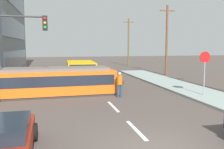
{
  "coord_description": "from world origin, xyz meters",
  "views": [
    {
      "loc": [
        -3.17,
        -7.28,
        3.4
      ],
      "look_at": [
        0.59,
        8.83,
        1.48
      ],
      "focal_mm": 40.02,
      "sensor_mm": 36.0,
      "label": 1
    }
  ],
  "objects_px": {
    "pedestrian_crossing": "(120,83)",
    "stop_sign": "(205,64)",
    "city_bus": "(81,70)",
    "traffic_light_mast": "(15,41)",
    "utility_pole_mid": "(167,39)",
    "utility_pole_far": "(128,41)",
    "streetcar_tram": "(54,81)"
  },
  "relations": [
    {
      "from": "city_bus",
      "to": "pedestrian_crossing",
      "type": "bearing_deg",
      "value": -78.14
    },
    {
      "from": "pedestrian_crossing",
      "to": "utility_pole_mid",
      "type": "distance_m",
      "value": 14.09
    },
    {
      "from": "city_bus",
      "to": "stop_sign",
      "type": "height_order",
      "value": "stop_sign"
    },
    {
      "from": "stop_sign",
      "to": "utility_pole_far",
      "type": "relative_size",
      "value": 0.37
    },
    {
      "from": "traffic_light_mast",
      "to": "utility_pole_far",
      "type": "height_order",
      "value": "utility_pole_far"
    },
    {
      "from": "streetcar_tram",
      "to": "stop_sign",
      "type": "bearing_deg",
      "value": -16.39
    },
    {
      "from": "streetcar_tram",
      "to": "city_bus",
      "type": "distance_m",
      "value": 6.91
    },
    {
      "from": "streetcar_tram",
      "to": "stop_sign",
      "type": "xyz_separation_m",
      "value": [
        9.69,
        -2.85,
        1.21
      ]
    },
    {
      "from": "stop_sign",
      "to": "city_bus",
      "type": "bearing_deg",
      "value": 127.69
    },
    {
      "from": "streetcar_tram",
      "to": "traffic_light_mast",
      "type": "relative_size",
      "value": 1.59
    },
    {
      "from": "streetcar_tram",
      "to": "city_bus",
      "type": "xyz_separation_m",
      "value": [
        2.52,
        6.43,
        0.08
      ]
    },
    {
      "from": "city_bus",
      "to": "utility_pole_far",
      "type": "relative_size",
      "value": 0.7
    },
    {
      "from": "utility_pole_far",
      "to": "stop_sign",
      "type": "bearing_deg",
      "value": -95.37
    },
    {
      "from": "streetcar_tram",
      "to": "utility_pole_far",
      "type": "distance_m",
      "value": 25.39
    },
    {
      "from": "pedestrian_crossing",
      "to": "utility_pole_mid",
      "type": "relative_size",
      "value": 0.21
    },
    {
      "from": "pedestrian_crossing",
      "to": "streetcar_tram",
      "type": "bearing_deg",
      "value": 158.36
    },
    {
      "from": "pedestrian_crossing",
      "to": "city_bus",
      "type": "bearing_deg",
      "value": 101.86
    },
    {
      "from": "traffic_light_mast",
      "to": "utility_pole_far",
      "type": "distance_m",
      "value": 28.26
    },
    {
      "from": "stop_sign",
      "to": "utility_pole_mid",
      "type": "bearing_deg",
      "value": 76.18
    },
    {
      "from": "city_bus",
      "to": "traffic_light_mast",
      "type": "relative_size",
      "value": 1.04
    },
    {
      "from": "pedestrian_crossing",
      "to": "traffic_light_mast",
      "type": "relative_size",
      "value": 0.32
    },
    {
      "from": "pedestrian_crossing",
      "to": "stop_sign",
      "type": "relative_size",
      "value": 0.58
    },
    {
      "from": "pedestrian_crossing",
      "to": "stop_sign",
      "type": "xyz_separation_m",
      "value": [
        5.47,
        -1.17,
        1.25
      ]
    },
    {
      "from": "traffic_light_mast",
      "to": "utility_pole_far",
      "type": "relative_size",
      "value": 0.67
    },
    {
      "from": "utility_pole_mid",
      "to": "city_bus",
      "type": "bearing_deg",
      "value": -164.95
    },
    {
      "from": "city_bus",
      "to": "stop_sign",
      "type": "xyz_separation_m",
      "value": [
        7.17,
        -9.28,
        1.12
      ]
    },
    {
      "from": "pedestrian_crossing",
      "to": "utility_pole_far",
      "type": "relative_size",
      "value": 0.21
    },
    {
      "from": "streetcar_tram",
      "to": "city_bus",
      "type": "bearing_deg",
      "value": 68.63
    },
    {
      "from": "traffic_light_mast",
      "to": "utility_pole_mid",
      "type": "height_order",
      "value": "utility_pole_mid"
    },
    {
      "from": "streetcar_tram",
      "to": "stop_sign",
      "type": "relative_size",
      "value": 2.89
    },
    {
      "from": "utility_pole_far",
      "to": "utility_pole_mid",
      "type": "bearing_deg",
      "value": -87.34
    },
    {
      "from": "pedestrian_crossing",
      "to": "stop_sign",
      "type": "height_order",
      "value": "stop_sign"
    }
  ]
}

